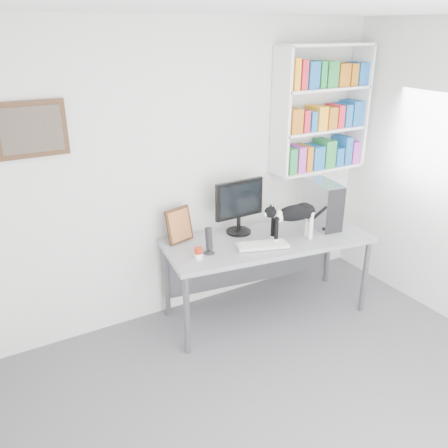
% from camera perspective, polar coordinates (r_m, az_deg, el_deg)
% --- Properties ---
extents(room, '(4.01, 4.01, 2.70)m').
position_cam_1_polar(room, '(2.84, 13.95, -4.28)').
color(room, '#56565B').
rests_on(room, ground).
extents(bookshelf, '(1.03, 0.28, 1.24)m').
position_cam_1_polar(bookshelf, '(4.91, 11.67, 13.36)').
color(bookshelf, white).
rests_on(bookshelf, room).
extents(wall_art, '(0.52, 0.04, 0.42)m').
position_cam_1_polar(wall_art, '(3.85, -22.19, 10.48)').
color(wall_art, '#4A2E17').
rests_on(wall_art, room).
extents(desk, '(1.99, 1.01, 0.79)m').
position_cam_1_polar(desk, '(4.57, 5.14, -6.31)').
color(desk, gray).
rests_on(desk, room).
extents(monitor, '(0.50, 0.25, 0.53)m').
position_cam_1_polar(monitor, '(4.41, 1.80, 2.11)').
color(monitor, black).
rests_on(monitor, desk).
extents(keyboard, '(0.49, 0.31, 0.03)m').
position_cam_1_polar(keyboard, '(4.22, 4.63, -2.55)').
color(keyboard, beige).
rests_on(keyboard, desk).
extents(pc_tower, '(0.26, 0.47, 0.45)m').
position_cam_1_polar(pc_tower, '(4.69, 11.76, 2.39)').
color(pc_tower, silver).
rests_on(pc_tower, desk).
extents(speaker, '(0.11, 0.11, 0.24)m').
position_cam_1_polar(speaker, '(4.06, -1.83, -1.96)').
color(speaker, black).
rests_on(speaker, desk).
extents(leaning_print, '(0.28, 0.17, 0.33)m').
position_cam_1_polar(leaning_print, '(4.28, -5.44, -0.06)').
color(leaning_print, '#4A2E17').
rests_on(leaning_print, desk).
extents(soup_can, '(0.07, 0.07, 0.10)m').
position_cam_1_polar(soup_can, '(3.99, -3.09, -3.56)').
color(soup_can, '#B1230F').
rests_on(soup_can, desk).
extents(cat, '(0.59, 0.24, 0.36)m').
position_cam_1_polar(cat, '(4.33, 8.39, 0.25)').
color(cat, black).
rests_on(cat, desk).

